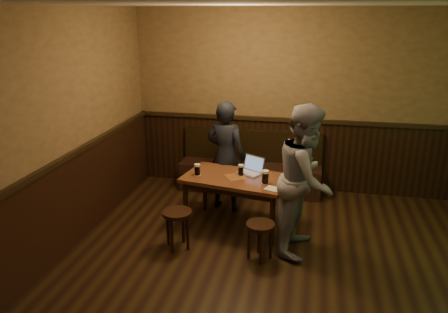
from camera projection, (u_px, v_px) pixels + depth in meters
name	position (u px, v px, depth m)	size (l,w,h in m)	color
room	(277.00, 179.00, 4.18)	(5.04, 6.04, 2.84)	black
bench	(250.00, 171.00, 6.93)	(2.20, 0.50, 0.95)	black
pub_table	(236.00, 183.00, 5.65)	(1.43, 0.98, 0.71)	#542818
stool_left	(177.00, 219.00, 5.19)	(0.42, 0.42, 0.48)	black
stool_right	(260.00, 231.00, 4.96)	(0.39, 0.39, 0.45)	black
pint_left	(197.00, 170.00, 5.64)	(0.10, 0.10, 0.15)	maroon
pint_mid	(241.00, 170.00, 5.64)	(0.09, 0.09, 0.15)	maroon
pint_right	(265.00, 177.00, 5.37)	(0.11, 0.11, 0.17)	maroon
laptop	(251.00, 169.00, 5.73)	(0.39, 0.36, 0.22)	silver
menu	(274.00, 189.00, 5.22)	(0.22, 0.15, 0.00)	silver
person_suit	(226.00, 156.00, 6.14)	(0.58, 0.38, 1.58)	black
person_grey	(306.00, 180.00, 5.03)	(0.86, 0.67, 1.77)	gray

